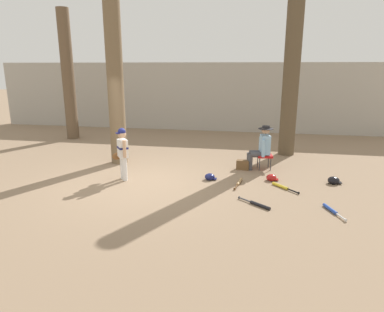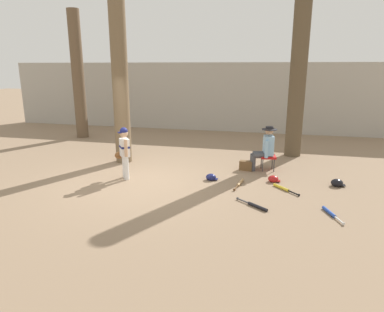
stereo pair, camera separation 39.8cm
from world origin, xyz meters
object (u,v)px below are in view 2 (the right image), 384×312
(batting_helmet_navy, at_px, (211,177))
(batting_helmet_red, at_px, (273,179))
(bat_yellow_trainer, at_px, (283,188))
(bat_blue_youth, at_px, (331,213))
(tree_behind_spectator, at_px, (298,76))
(young_ballplayer, at_px, (124,150))
(handbag_beside_stool, at_px, (246,166))
(bat_black_composite, at_px, (255,206))
(batting_helmet_black, at_px, (337,183))
(tree_near_player, at_px, (120,75))
(folding_stool, at_px, (268,157))
(tree_far_left, at_px, (79,83))
(bat_wood_tan, at_px, (240,183))
(seated_spectator, at_px, (265,147))

(batting_helmet_navy, xyz_separation_m, batting_helmet_red, (1.51, 0.22, -0.00))
(bat_yellow_trainer, bearing_deg, bat_blue_youth, -54.51)
(tree_behind_spectator, bearing_deg, young_ballplayer, -140.99)
(handbag_beside_stool, bearing_deg, bat_black_composite, -80.79)
(bat_black_composite, xyz_separation_m, batting_helmet_black, (1.80, 1.72, 0.05))
(bat_yellow_trainer, bearing_deg, batting_helmet_navy, 170.39)
(batting_helmet_navy, xyz_separation_m, batting_helmet_black, (2.97, 0.25, 0.01))
(tree_near_player, height_order, bat_blue_youth, tree_near_player)
(batting_helmet_red, bearing_deg, batting_helmet_black, 1.35)
(folding_stool, height_order, tree_far_left, tree_far_left)
(tree_near_player, xyz_separation_m, tree_behind_spectator, (4.89, 1.91, -0.06))
(tree_behind_spectator, distance_m, folding_stool, 2.86)
(tree_near_player, bearing_deg, young_ballplayer, -64.45)
(tree_far_left, xyz_separation_m, batting_helmet_navy, (5.96, -4.07, -2.04))
(tree_behind_spectator, xyz_separation_m, bat_wood_tan, (-1.33, -3.20, -2.42))
(bat_blue_youth, relative_size, batting_helmet_red, 2.45)
(bat_yellow_trainer, height_order, bat_black_composite, same)
(seated_spectator, height_order, batting_helmet_navy, seated_spectator)
(bat_black_composite, xyz_separation_m, batting_helmet_navy, (-1.18, 1.47, 0.04))
(handbag_beside_stool, distance_m, bat_wood_tan, 1.23)
(tree_far_left, distance_m, batting_helmet_red, 8.64)
(folding_stool, bearing_deg, tree_far_left, 158.53)
(tree_behind_spectator, distance_m, handbag_beside_stool, 3.31)
(bat_yellow_trainer, distance_m, batting_helmet_navy, 1.76)
(batting_helmet_black, bearing_deg, tree_far_left, 156.89)
(seated_spectator, bearing_deg, batting_helmet_red, -74.40)
(bat_black_composite, bearing_deg, bat_blue_youth, -1.23)
(bat_blue_youth, bearing_deg, bat_yellow_trainer, 125.49)
(bat_blue_youth, bearing_deg, tree_far_left, 146.94)
(batting_helmet_red, xyz_separation_m, batting_helmet_black, (1.47, 0.03, 0.01))
(batting_helmet_red, bearing_deg, handbag_beside_stool, 131.90)
(seated_spectator, relative_size, batting_helmet_navy, 4.04)
(handbag_beside_stool, height_order, batting_helmet_red, handbag_beside_stool)
(folding_stool, relative_size, batting_helmet_black, 1.42)
(handbag_beside_stool, relative_size, bat_black_composite, 0.50)
(seated_spectator, distance_m, batting_helmet_navy, 1.80)
(tree_behind_spectator, distance_m, batting_helmet_red, 3.71)
(bat_blue_youth, distance_m, batting_helmet_navy, 3.00)
(bat_yellow_trainer, relative_size, batting_helmet_navy, 2.12)
(young_ballplayer, bearing_deg, tree_near_player, 115.55)
(folding_stool, relative_size, seated_spectator, 0.38)
(tree_far_left, height_order, bat_black_composite, tree_far_left)
(tree_far_left, xyz_separation_m, bat_yellow_trainer, (7.69, -4.36, -2.08))
(young_ballplayer, bearing_deg, tree_far_left, 130.82)
(folding_stool, height_order, bat_blue_youth, folding_stool)
(bat_wood_tan, xyz_separation_m, batting_helmet_navy, (-0.73, 0.18, 0.04))
(bat_yellow_trainer, bearing_deg, handbag_beside_stool, 125.86)
(seated_spectator, bearing_deg, bat_blue_youth, -63.17)
(batting_helmet_navy, bearing_deg, folding_stool, 41.86)
(young_ballplayer, distance_m, handbag_beside_stool, 3.28)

